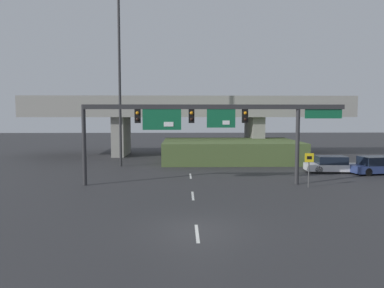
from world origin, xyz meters
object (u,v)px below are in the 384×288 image
at_px(speed_limit_sign, 309,165).
at_px(parked_sedan_near_right, 333,165).
at_px(parked_sedan_mid_right, 376,166).
at_px(signal_gantry, 206,119).
at_px(highway_light_pole_near, 119,66).

bearing_deg(speed_limit_sign, parked_sedan_near_right, 56.79).
relative_size(parked_sedan_near_right, parked_sedan_mid_right, 0.99).
height_order(signal_gantry, parked_sedan_near_right, signal_gantry).
bearing_deg(parked_sedan_near_right, highway_light_pole_near, 172.32).
distance_m(speed_limit_sign, parked_sedan_mid_right, 9.33).
bearing_deg(parked_sedan_mid_right, speed_limit_sign, -153.13).
bearing_deg(parked_sedan_near_right, speed_limit_sign, -118.63).
xyz_separation_m(speed_limit_sign, parked_sedan_near_right, (4.21, 6.43, -0.91)).
xyz_separation_m(signal_gantry, speed_limit_sign, (6.84, -1.14, -3.06)).
bearing_deg(highway_light_pole_near, signal_gantry, -51.26).
distance_m(speed_limit_sign, parked_sedan_near_right, 7.73).
distance_m(signal_gantry, highway_light_pole_near, 12.83).
bearing_deg(parked_sedan_mid_right, parked_sedan_near_right, 154.90).
distance_m(parked_sedan_near_right, parked_sedan_mid_right, 3.40).
bearing_deg(speed_limit_sign, highway_light_pole_near, 143.86).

